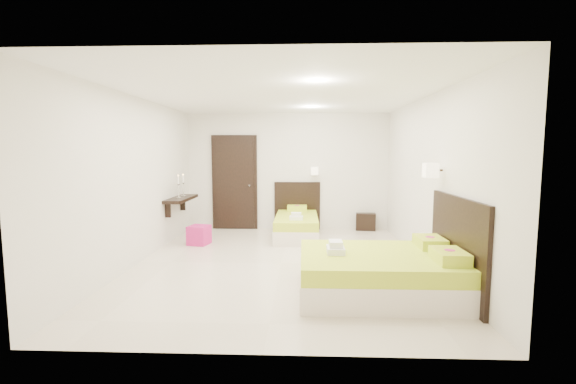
{
  "coord_description": "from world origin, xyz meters",
  "views": [
    {
      "loc": [
        0.34,
        -5.9,
        1.75
      ],
      "look_at": [
        0.1,
        0.3,
        1.1
      ],
      "focal_mm": 24.0,
      "sensor_mm": 36.0,
      "label": 1
    }
  ],
  "objects_px": {
    "bed_double": "(385,270)",
    "nightstand": "(366,221)",
    "bed_single": "(297,224)",
    "ottoman": "(199,235)"
  },
  "relations": [
    {
      "from": "bed_double",
      "to": "nightstand",
      "type": "distance_m",
      "value": 3.97
    },
    {
      "from": "bed_double",
      "to": "nightstand",
      "type": "xyz_separation_m",
      "value": [
        0.4,
        3.95,
        -0.1
      ]
    },
    {
      "from": "bed_single",
      "to": "nightstand",
      "type": "bearing_deg",
      "value": 26.01
    },
    {
      "from": "bed_single",
      "to": "nightstand",
      "type": "distance_m",
      "value": 1.72
    },
    {
      "from": "bed_double",
      "to": "ottoman",
      "type": "xyz_separation_m",
      "value": [
        -2.99,
        2.42,
        -0.11
      ]
    },
    {
      "from": "nightstand",
      "to": "ottoman",
      "type": "distance_m",
      "value": 3.71
    },
    {
      "from": "bed_single",
      "to": "bed_double",
      "type": "relative_size",
      "value": 0.89
    },
    {
      "from": "ottoman",
      "to": "bed_single",
      "type": "bearing_deg",
      "value": 22.86
    },
    {
      "from": "bed_single",
      "to": "ottoman",
      "type": "xyz_separation_m",
      "value": [
        -1.84,
        -0.78,
        -0.08
      ]
    },
    {
      "from": "bed_single",
      "to": "ottoman",
      "type": "relative_size",
      "value": 4.8
    }
  ]
}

